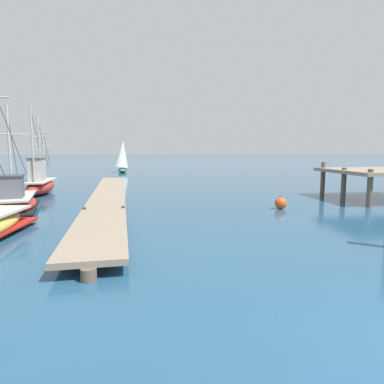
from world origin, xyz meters
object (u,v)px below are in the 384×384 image
object	(u,v)px
fishing_boat_1	(12,201)
fishing_boat_0	(40,183)
distant_sailboat	(122,157)
mooring_buoy	(281,203)

from	to	relation	value
fishing_boat_1	fishing_boat_0	bearing A→B (deg)	95.79
fishing_boat_1	distant_sailboat	world-z (taller)	fishing_boat_1
fishing_boat_1	distant_sailboat	distance (m)	28.14
fishing_boat_0	fishing_boat_1	distance (m)	6.96
fishing_boat_1	mooring_buoy	bearing A→B (deg)	-3.57
fishing_boat_1	mooring_buoy	xyz separation A→B (m)	(12.78, -0.80, -0.26)
mooring_buoy	distant_sailboat	distance (m)	30.20
mooring_buoy	distant_sailboat	world-z (taller)	distant_sailboat
fishing_boat_0	fishing_boat_1	xyz separation A→B (m)	(0.70, -6.93, -0.20)
fishing_boat_1	distant_sailboat	bearing A→B (deg)	82.83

